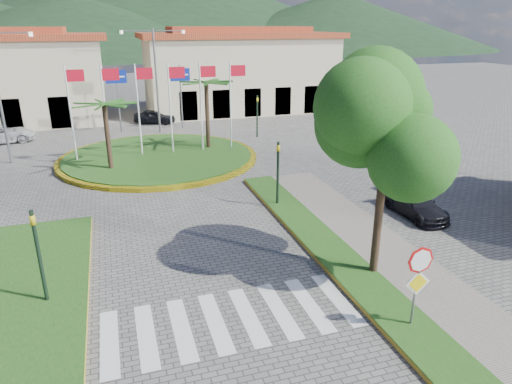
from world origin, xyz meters
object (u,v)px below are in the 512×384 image
object	(u,v)px
car_side_right	(415,204)
stop_sign	(418,275)
deciduous_tree	(387,129)
white_van	(1,134)
car_dark_b	(235,108)
roundabout_island	(159,157)
car_dark_a	(155,117)

from	to	relation	value
car_side_right	stop_sign	bearing A→B (deg)	-127.48
deciduous_tree	white_van	world-z (taller)	deciduous_tree
car_dark_b	car_side_right	xyz separation A→B (m)	(1.20, -27.04, -0.04)
roundabout_island	white_van	bearing A→B (deg)	142.92
stop_sign	white_van	bearing A→B (deg)	118.91
roundabout_island	white_van	xyz separation A→B (m)	(-10.59, 8.00, 0.48)
roundabout_island	car_side_right	distance (m)	16.43
white_van	car_side_right	distance (m)	29.45
car_dark_b	white_van	bearing A→B (deg)	107.73
stop_sign	white_van	size ratio (longest dim) A/B	0.56
car_dark_b	car_side_right	bearing A→B (deg)	-177.11
roundabout_island	car_dark_b	bearing A→B (deg)	57.64
car_dark_b	car_side_right	size ratio (longest dim) A/B	0.94
car_dark_b	car_side_right	distance (m)	27.07
roundabout_island	white_van	distance (m)	13.28
deciduous_tree	car_dark_b	distance (m)	31.63
car_dark_a	car_dark_b	world-z (taller)	car_dark_a
car_dark_a	car_dark_b	size ratio (longest dim) A/B	1.03
deciduous_tree	roundabout_island	bearing A→B (deg)	107.91
car_dark_b	roundabout_island	bearing A→B (deg)	148.01
roundabout_island	deciduous_tree	world-z (taller)	deciduous_tree
roundabout_island	car_dark_b	size ratio (longest dim) A/B	3.69
white_van	car_dark_a	xyz separation A→B (m)	(11.56, 3.67, -0.05)
roundabout_island	deciduous_tree	distance (m)	18.55
stop_sign	car_dark_a	bearing A→B (deg)	97.05
roundabout_island	car_side_right	world-z (taller)	roundabout_island
stop_sign	car_dark_b	bearing A→B (deg)	83.25
deciduous_tree	car_side_right	bearing A→B (deg)	41.24
deciduous_tree	car_dark_a	size ratio (longest dim) A/B	1.91
car_dark_b	car_dark_a	bearing A→B (deg)	107.34
car_side_right	roundabout_island	bearing A→B (deg)	126.98
white_van	car_dark_b	bearing A→B (deg)	-84.94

